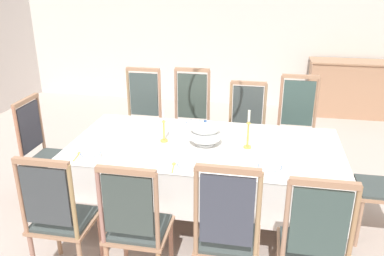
% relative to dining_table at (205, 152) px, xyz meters
% --- Properties ---
extents(ground, '(7.66, 7.04, 0.04)m').
position_rel_dining_table_xyz_m(ground, '(0.00, 0.12, -0.72)').
color(ground, '#BAABA1').
extents(back_wall, '(7.66, 0.08, 3.06)m').
position_rel_dining_table_xyz_m(back_wall, '(0.00, 3.68, 0.83)').
color(back_wall, silver).
rests_on(back_wall, ground).
extents(dining_table, '(2.40, 1.20, 0.76)m').
position_rel_dining_table_xyz_m(dining_table, '(0.00, 0.00, 0.00)').
color(dining_table, tan).
rests_on(dining_table, ground).
extents(tablecloth, '(2.42, 1.22, 0.41)m').
position_rel_dining_table_xyz_m(tablecloth, '(0.00, 0.00, -0.03)').
color(tablecloth, white).
rests_on(tablecloth, dining_table).
extents(chair_south_a, '(0.44, 0.42, 1.08)m').
position_rel_dining_table_xyz_m(chair_south_a, '(-0.92, -1.00, -0.14)').
color(chair_south_a, '#A2795A').
rests_on(chair_south_a, ground).
extents(chair_north_a, '(0.44, 0.42, 1.18)m').
position_rel_dining_table_xyz_m(chair_north_a, '(-0.92, 1.01, -0.10)').
color(chair_north_a, '#A18557').
rests_on(chair_north_a, ground).
extents(chair_south_b, '(0.44, 0.42, 1.07)m').
position_rel_dining_table_xyz_m(chair_south_b, '(-0.33, -1.00, -0.14)').
color(chair_south_b, '#AB785F').
rests_on(chair_south_b, ground).
extents(chair_north_b, '(0.44, 0.42, 1.20)m').
position_rel_dining_table_xyz_m(chair_north_b, '(-0.33, 1.01, -0.10)').
color(chair_north_b, tan).
rests_on(chair_north_b, ground).
extents(chair_south_c, '(0.44, 0.42, 1.14)m').
position_rel_dining_table_xyz_m(chair_south_c, '(0.32, -1.01, -0.12)').
color(chair_south_c, '#A67256').
rests_on(chair_south_c, ground).
extents(chair_north_c, '(0.44, 0.42, 1.08)m').
position_rel_dining_table_xyz_m(chair_north_c, '(0.32, 1.00, -0.14)').
color(chair_north_c, '#A4815B').
rests_on(chair_north_c, ground).
extents(chair_south_d, '(0.44, 0.42, 1.11)m').
position_rel_dining_table_xyz_m(chair_south_d, '(0.88, -1.01, -0.13)').
color(chair_south_d, '#A47C62').
rests_on(chair_south_d, ground).
extents(chair_north_d, '(0.44, 0.42, 1.18)m').
position_rel_dining_table_xyz_m(chair_north_d, '(0.88, 1.01, -0.10)').
color(chair_north_d, '#A87765').
rests_on(chair_north_d, ground).
extents(chair_head_west, '(0.42, 0.44, 1.10)m').
position_rel_dining_table_xyz_m(chair_head_west, '(-1.61, 0.00, -0.13)').
color(chair_head_west, '#A68455').
rests_on(chair_head_west, ground).
extents(soup_tureen, '(0.30, 0.30, 0.24)m').
position_rel_dining_table_xyz_m(soup_tureen, '(0.00, 0.00, 0.19)').
color(soup_tureen, silver).
rests_on(soup_tureen, tablecloth).
extents(candlestick_west, '(0.07, 0.07, 0.31)m').
position_rel_dining_table_xyz_m(candlestick_west, '(-0.38, 0.00, 0.20)').
color(candlestick_west, gold).
rests_on(candlestick_west, tablecloth).
extents(candlestick_east, '(0.07, 0.07, 0.35)m').
position_rel_dining_table_xyz_m(candlestick_east, '(0.38, 0.00, 0.22)').
color(candlestick_east, gold).
rests_on(candlestick_east, tablecloth).
extents(bowl_near_left, '(0.17, 0.17, 0.04)m').
position_rel_dining_table_xyz_m(bowl_near_left, '(-0.06, -0.49, 0.09)').
color(bowl_near_left, silver).
rests_on(bowl_near_left, tablecloth).
extents(bowl_near_right, '(0.18, 0.18, 0.04)m').
position_rel_dining_table_xyz_m(bowl_near_right, '(-0.90, -0.44, 0.10)').
color(bowl_near_right, silver).
rests_on(bowl_near_right, tablecloth).
extents(bowl_far_left, '(0.20, 0.20, 0.05)m').
position_rel_dining_table_xyz_m(bowl_far_left, '(0.58, -0.42, 0.10)').
color(bowl_far_left, silver).
rests_on(bowl_far_left, tablecloth).
extents(bowl_far_right, '(0.18, 0.18, 0.04)m').
position_rel_dining_table_xyz_m(bowl_far_right, '(-0.18, 0.44, 0.10)').
color(bowl_far_right, silver).
rests_on(bowl_far_right, tablecloth).
extents(spoon_primary, '(0.04, 0.18, 0.01)m').
position_rel_dining_table_xyz_m(spoon_primary, '(-0.18, -0.46, 0.08)').
color(spoon_primary, gold).
rests_on(spoon_primary, tablecloth).
extents(spoon_secondary, '(0.04, 0.18, 0.01)m').
position_rel_dining_table_xyz_m(spoon_secondary, '(-1.03, -0.41, 0.08)').
color(spoon_secondary, gold).
rests_on(spoon_secondary, tablecloth).
extents(sideboard, '(1.44, 0.48, 0.90)m').
position_rel_dining_table_xyz_m(sideboard, '(1.90, 3.36, -0.24)').
color(sideboard, '#AA7C5D').
rests_on(sideboard, ground).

